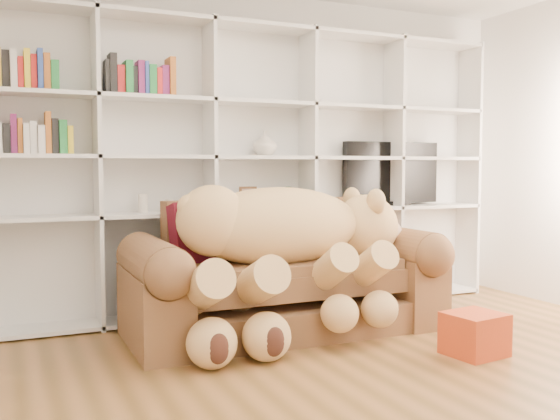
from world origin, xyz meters
name	(u,v)px	position (x,y,z in m)	size (l,w,h in m)	color
floor	(431,406)	(0.00, 0.00, 0.00)	(5.00, 5.00, 0.00)	brown
wall_back	(252,152)	(0.00, 2.50, 1.35)	(5.00, 0.02, 2.70)	white
bookshelf	(231,157)	(-0.24, 2.36, 1.31)	(4.43, 0.35, 2.40)	silver
sofa	(283,282)	(-0.08, 1.66, 0.36)	(2.30, 0.99, 0.97)	brown
teddy_bear	(285,242)	(-0.16, 1.46, 0.69)	(1.90, 0.99, 1.10)	#E0B670
throw_pillow	(203,235)	(-0.65, 1.82, 0.73)	(0.47, 0.15, 0.47)	#560E1F
gift_box	(475,334)	(0.80, 0.59, 0.14)	(0.34, 0.32, 0.28)	#BD3D19
tv	(391,174)	(1.34, 2.35, 1.15)	(0.99, 0.18, 0.59)	black
picture_frame	(248,198)	(-0.11, 2.30, 0.97)	(0.15, 0.03, 0.18)	#53351C
green_vase	(289,197)	(0.26, 2.30, 0.96)	(0.19, 0.19, 0.19)	#2C5533
figurine_tall	(143,203)	(-0.98, 2.30, 0.94)	(0.07, 0.07, 0.15)	beige
figurine_short	(169,206)	(-0.78, 2.30, 0.92)	(0.06, 0.06, 0.10)	beige
snow_globe	(187,203)	(-0.63, 2.30, 0.93)	(0.12, 0.12, 0.12)	silver
shelf_vase	(265,143)	(0.04, 2.30, 1.42)	(0.20, 0.20, 0.20)	beige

